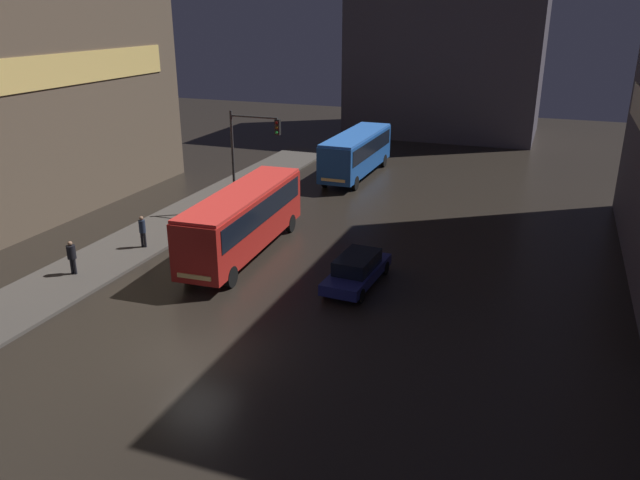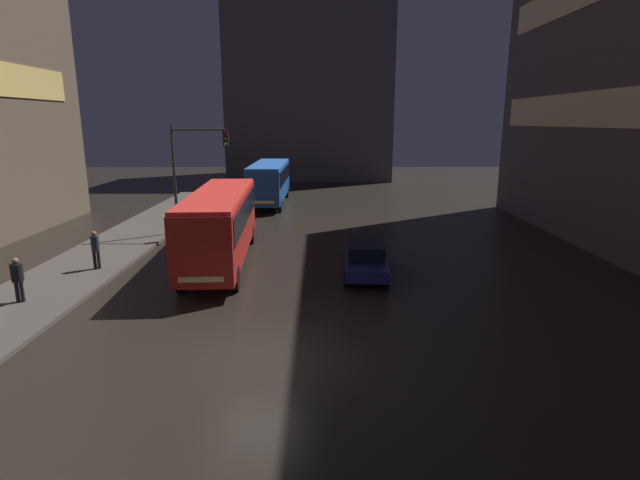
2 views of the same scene
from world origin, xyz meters
name	(u,v)px [view 2 (image 2 of 2)]	position (x,y,z in m)	size (l,w,h in m)	color
ground_plane	(258,358)	(0.00, 0.00, 0.00)	(120.00, 120.00, 0.00)	black
sidewalk_left	(95,260)	(-9.00, 10.00, 0.07)	(4.00, 48.00, 0.15)	#47423D
building_far_backdrop	(310,96)	(0.56, 47.20, 9.39)	(18.07, 12.00, 18.77)	#423D47
bus_near	(221,220)	(-2.83, 9.61, 2.09)	(2.94, 10.85, 3.39)	#AD1E19
bus_far	(270,179)	(-2.28, 26.84, 2.01)	(2.60, 10.22, 3.26)	#194793
car_taxi	(366,257)	(3.75, 8.00, 0.75)	(2.04, 4.86, 1.45)	navy
pedestrian_near	(96,247)	(-8.10, 8.28, 1.14)	(0.48, 0.48, 1.70)	black
pedestrian_far	(18,276)	(-9.07, 4.12, 1.13)	(0.57, 0.57, 1.64)	black
traffic_light_main	(193,162)	(-5.44, 15.51, 4.28)	(3.24, 0.35, 6.34)	#2D2D2D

